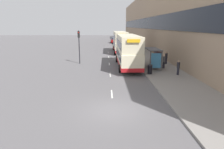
{
  "coord_description": "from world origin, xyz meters",
  "views": [
    {
      "loc": [
        -0.45,
        -12.37,
        5.52
      ],
      "look_at": [
        0.44,
        17.62,
        -1.84
      ],
      "focal_mm": 32.0,
      "sensor_mm": 36.0,
      "label": 1
    }
  ],
  "objects_px": {
    "double_decker_bus_near": "(128,50)",
    "pedestrian_at_shelter": "(166,58)",
    "pedestrian_3": "(144,60)",
    "double_decker_bus_ahead": "(120,41)",
    "car_0": "(115,38)",
    "bus_shelter": "(154,55)",
    "car_1": "(114,40)",
    "litter_bin": "(150,69)",
    "pedestrian_1": "(178,67)",
    "pedestrian_2": "(164,61)",
    "traffic_light_far_kerb": "(79,42)"
  },
  "relations": [
    {
      "from": "bus_shelter",
      "to": "pedestrian_at_shelter",
      "type": "xyz_separation_m",
      "value": [
        2.42,
        2.82,
        -0.84
      ]
    },
    {
      "from": "car_0",
      "to": "double_decker_bus_ahead",
      "type": "bearing_deg",
      "value": -90.83
    },
    {
      "from": "car_1",
      "to": "pedestrian_2",
      "type": "bearing_deg",
      "value": -83.08
    },
    {
      "from": "double_decker_bus_near",
      "to": "pedestrian_1",
      "type": "height_order",
      "value": "double_decker_bus_near"
    },
    {
      "from": "pedestrian_3",
      "to": "car_0",
      "type": "bearing_deg",
      "value": 91.75
    },
    {
      "from": "bus_shelter",
      "to": "double_decker_bus_ahead",
      "type": "height_order",
      "value": "double_decker_bus_ahead"
    },
    {
      "from": "pedestrian_1",
      "to": "pedestrian_2",
      "type": "distance_m",
      "value": 3.63
    },
    {
      "from": "litter_bin",
      "to": "pedestrian_2",
      "type": "bearing_deg",
      "value": 51.36
    },
    {
      "from": "double_decker_bus_near",
      "to": "pedestrian_at_shelter",
      "type": "bearing_deg",
      "value": 13.52
    },
    {
      "from": "car_1",
      "to": "pedestrian_3",
      "type": "height_order",
      "value": "pedestrian_3"
    },
    {
      "from": "pedestrian_2",
      "to": "litter_bin",
      "type": "height_order",
      "value": "pedestrian_2"
    },
    {
      "from": "double_decker_bus_near",
      "to": "double_decker_bus_ahead",
      "type": "height_order",
      "value": "same"
    },
    {
      "from": "bus_shelter",
      "to": "traffic_light_far_kerb",
      "type": "bearing_deg",
      "value": 157.87
    },
    {
      "from": "pedestrian_1",
      "to": "traffic_light_far_kerb",
      "type": "relative_size",
      "value": 0.34
    },
    {
      "from": "double_decker_bus_ahead",
      "to": "traffic_light_far_kerb",
      "type": "distance_m",
      "value": 14.58
    },
    {
      "from": "double_decker_bus_ahead",
      "to": "pedestrian_3",
      "type": "height_order",
      "value": "double_decker_bus_ahead"
    },
    {
      "from": "pedestrian_1",
      "to": "double_decker_bus_ahead",
      "type": "bearing_deg",
      "value": 103.84
    },
    {
      "from": "car_0",
      "to": "pedestrian_at_shelter",
      "type": "xyz_separation_m",
      "value": [
        5.16,
        -49.38,
        0.16
      ]
    },
    {
      "from": "pedestrian_2",
      "to": "pedestrian_at_shelter",
      "type": "bearing_deg",
      "value": 67.95
    },
    {
      "from": "pedestrian_3",
      "to": "car_1",
      "type": "bearing_deg",
      "value": 93.67
    },
    {
      "from": "pedestrian_3",
      "to": "pedestrian_2",
      "type": "bearing_deg",
      "value": -26.34
    },
    {
      "from": "car_0",
      "to": "traffic_light_far_kerb",
      "type": "xyz_separation_m",
      "value": [
        -7.44,
        -48.06,
        2.39
      ]
    },
    {
      "from": "car_0",
      "to": "litter_bin",
      "type": "relative_size",
      "value": 3.91
    },
    {
      "from": "pedestrian_3",
      "to": "bus_shelter",
      "type": "bearing_deg",
      "value": -41.19
    },
    {
      "from": "double_decker_bus_near",
      "to": "traffic_light_far_kerb",
      "type": "relative_size",
      "value": 2.28
    },
    {
      "from": "car_0",
      "to": "litter_bin",
      "type": "height_order",
      "value": "car_0"
    },
    {
      "from": "pedestrian_at_shelter",
      "to": "litter_bin",
      "type": "xyz_separation_m",
      "value": [
        -3.65,
        -6.03,
        -0.36
      ]
    },
    {
      "from": "car_0",
      "to": "pedestrian_3",
      "type": "xyz_separation_m",
      "value": [
        1.56,
        -51.17,
        0.16
      ]
    },
    {
      "from": "pedestrian_2",
      "to": "pedestrian_3",
      "type": "relative_size",
      "value": 1.0
    },
    {
      "from": "bus_shelter",
      "to": "pedestrian_at_shelter",
      "type": "bearing_deg",
      "value": 49.27
    },
    {
      "from": "double_decker_bus_ahead",
      "to": "car_0",
      "type": "bearing_deg",
      "value": 89.17
    },
    {
      "from": "car_0",
      "to": "car_1",
      "type": "height_order",
      "value": "car_1"
    },
    {
      "from": "pedestrian_at_shelter",
      "to": "traffic_light_far_kerb",
      "type": "relative_size",
      "value": 0.36
    },
    {
      "from": "litter_bin",
      "to": "traffic_light_far_kerb",
      "type": "relative_size",
      "value": 0.22
    },
    {
      "from": "double_decker_bus_near",
      "to": "pedestrian_at_shelter",
      "type": "height_order",
      "value": "double_decker_bus_near"
    },
    {
      "from": "pedestrian_at_shelter",
      "to": "double_decker_bus_ahead",
      "type": "bearing_deg",
      "value": 111.89
    },
    {
      "from": "pedestrian_at_shelter",
      "to": "pedestrian_1",
      "type": "height_order",
      "value": "pedestrian_at_shelter"
    },
    {
      "from": "car_0",
      "to": "pedestrian_1",
      "type": "height_order",
      "value": "car_0"
    },
    {
      "from": "pedestrian_at_shelter",
      "to": "traffic_light_far_kerb",
      "type": "xyz_separation_m",
      "value": [
        -12.6,
        1.32,
        2.23
      ]
    },
    {
      "from": "pedestrian_2",
      "to": "traffic_light_far_kerb",
      "type": "distance_m",
      "value": 12.38
    },
    {
      "from": "car_0",
      "to": "car_1",
      "type": "xyz_separation_m",
      "value": [
        -0.97,
        -11.79,
        0.01
      ]
    },
    {
      "from": "pedestrian_1",
      "to": "car_0",
      "type": "bearing_deg",
      "value": 94.68
    },
    {
      "from": "pedestrian_at_shelter",
      "to": "pedestrian_3",
      "type": "bearing_deg",
      "value": -153.54
    },
    {
      "from": "bus_shelter",
      "to": "double_decker_bus_near",
      "type": "distance_m",
      "value": 3.62
    },
    {
      "from": "traffic_light_far_kerb",
      "to": "car_0",
      "type": "bearing_deg",
      "value": 81.2
    },
    {
      "from": "bus_shelter",
      "to": "litter_bin",
      "type": "bearing_deg",
      "value": -110.83
    },
    {
      "from": "bus_shelter",
      "to": "pedestrian_3",
      "type": "relative_size",
      "value": 2.4
    },
    {
      "from": "car_0",
      "to": "car_1",
      "type": "bearing_deg",
      "value": -94.69
    },
    {
      "from": "car_1",
      "to": "litter_bin",
      "type": "height_order",
      "value": "car_1"
    },
    {
      "from": "double_decker_bus_near",
      "to": "pedestrian_at_shelter",
      "type": "relative_size",
      "value": 6.31
    }
  ]
}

